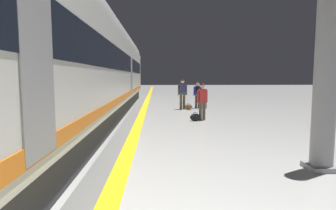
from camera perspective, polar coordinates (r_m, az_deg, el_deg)
name	(u,v)px	position (r m, az deg, el deg)	size (l,w,h in m)	color
safety_line_strip	(137,126)	(10.54, -6.26, -4.36)	(0.36, 80.00, 0.01)	yellow
tactile_edge_band	(128,127)	(10.57, -8.08, -4.37)	(0.63, 80.00, 0.01)	slate
high_speed_train	(64,55)	(9.27, -20.47, 9.43)	(2.94, 35.75, 4.97)	#38383D
passenger_near	(183,92)	(15.94, 2.98, 2.75)	(0.53, 0.34, 1.70)	brown
duffel_bag_near	(188,107)	(15.85, 4.18, -0.37)	(0.44, 0.26, 0.36)	brown
passenger_mid	(198,92)	(16.59, 6.04, 2.55)	(0.48, 0.31, 1.55)	brown
suitcase_mid	(203,102)	(16.48, 7.22, 0.52)	(0.39, 0.25, 1.03)	#9E9EA3
passenger_far	(202,99)	(11.96, 7.01, 1.25)	(0.47, 0.28, 1.58)	brown
duffel_bag_far	(195,117)	(11.86, 5.55, -2.49)	(0.44, 0.26, 0.36)	black
platform_pillar	(325,84)	(6.30, 29.36, 3.80)	(0.56, 0.56, 3.60)	gray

